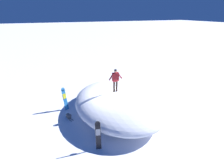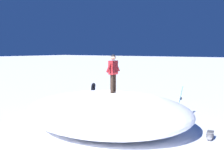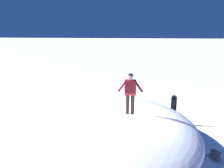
{
  "view_description": "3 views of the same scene",
  "coord_description": "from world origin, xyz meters",
  "px_view_note": "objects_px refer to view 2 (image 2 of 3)",
  "views": [
    {
      "loc": [
        9.28,
        -3.68,
        6.68
      ],
      "look_at": [
        -0.05,
        0.07,
        2.18
      ],
      "focal_mm": 25.75,
      "sensor_mm": 36.0,
      "label": 1
    },
    {
      "loc": [
        -6.52,
        9.98,
        3.48
      ],
      "look_at": [
        -0.11,
        0.63,
        2.06
      ],
      "focal_mm": 44.24,
      "sensor_mm": 36.0,
      "label": 2
    },
    {
      "loc": [
        -8.33,
        0.08,
        4.89
      ],
      "look_at": [
        0.35,
        1.03,
        2.76
      ],
      "focal_mm": 35.95,
      "sensor_mm": 36.0,
      "label": 3
    }
  ],
  "objects_px": {
    "snowboarder_standing": "(113,70)",
    "snowboard_secondary_upright": "(179,102)",
    "snowboard_primary_upright": "(93,97)",
    "backpack_near": "(210,136)",
    "backpack_far": "(153,112)"
  },
  "relations": [
    {
      "from": "snowboarder_standing",
      "to": "snowboard_primary_upright",
      "type": "relative_size",
      "value": 1.0
    },
    {
      "from": "snowboard_secondary_upright",
      "to": "backpack_far",
      "type": "distance_m",
      "value": 1.57
    },
    {
      "from": "backpack_far",
      "to": "backpack_near",
      "type": "bearing_deg",
      "value": 146.26
    },
    {
      "from": "snowboard_secondary_upright",
      "to": "snowboarder_standing",
      "type": "bearing_deg",
      "value": 62.53
    },
    {
      "from": "snowboard_primary_upright",
      "to": "backpack_near",
      "type": "height_order",
      "value": "snowboard_primary_upright"
    },
    {
      "from": "snowboarder_standing",
      "to": "backpack_far",
      "type": "bearing_deg",
      "value": -95.53
    },
    {
      "from": "snowboarder_standing",
      "to": "backpack_near",
      "type": "bearing_deg",
      "value": -166.4
    },
    {
      "from": "backpack_near",
      "to": "backpack_far",
      "type": "distance_m",
      "value": 4.28
    },
    {
      "from": "snowboarder_standing",
      "to": "snowboard_primary_upright",
      "type": "bearing_deg",
      "value": -37.26
    },
    {
      "from": "snowboarder_standing",
      "to": "snowboard_secondary_upright",
      "type": "bearing_deg",
      "value": -117.47
    },
    {
      "from": "snowboard_primary_upright",
      "to": "backpack_far",
      "type": "xyz_separation_m",
      "value": [
        -3.2,
        -1.13,
        -0.67
      ]
    },
    {
      "from": "backpack_near",
      "to": "backpack_far",
      "type": "xyz_separation_m",
      "value": [
        3.56,
        -2.38,
        0.0
      ]
    },
    {
      "from": "backpack_far",
      "to": "snowboard_primary_upright",
      "type": "bearing_deg",
      "value": 19.49
    },
    {
      "from": "snowboard_secondary_upright",
      "to": "backpack_near",
      "type": "distance_m",
      "value": 3.29
    },
    {
      "from": "snowboard_secondary_upright",
      "to": "backpack_near",
      "type": "relative_size",
      "value": 2.59
    }
  ]
}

